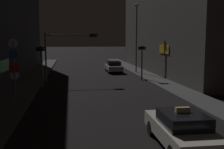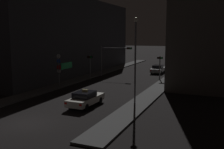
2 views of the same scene
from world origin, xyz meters
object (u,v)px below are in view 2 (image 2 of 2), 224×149
(far_car, at_px, (158,69))
(traffic_light_overhead, at_px, (114,54))
(taxi, at_px, (85,99))
(traffic_light_left_kerb, at_px, (90,62))
(street_lamp_near_block, at_px, (135,52))
(traffic_light_right_kerb, at_px, (160,63))
(sign_pole_left, at_px, (59,67))
(street_lamp_far_block, at_px, (172,42))

(far_car, relative_size, traffic_light_overhead, 0.85)
(taxi, bearing_deg, traffic_light_left_kerb, 115.81)
(far_car, bearing_deg, street_lamp_near_block, -82.62)
(far_car, bearing_deg, taxi, -92.92)
(traffic_light_right_kerb, bearing_deg, sign_pole_left, -135.48)
(traffic_light_overhead, xyz_separation_m, traffic_light_left_kerb, (-2.14, -4.04, -0.98))
(traffic_light_right_kerb, height_order, street_lamp_near_block, street_lamp_near_block)
(taxi, xyz_separation_m, traffic_light_left_kerb, (-6.66, 13.77, 1.89))
(traffic_light_overhead, relative_size, traffic_light_right_kerb, 1.48)
(traffic_light_overhead, relative_size, traffic_light_left_kerb, 1.44)
(sign_pole_left, bearing_deg, traffic_light_overhead, 74.57)
(traffic_light_left_kerb, relative_size, street_lamp_near_block, 0.45)
(traffic_light_right_kerb, xyz_separation_m, sign_pole_left, (-10.63, -10.45, -0.02))
(traffic_light_overhead, bearing_deg, far_car, 48.73)
(taxi, relative_size, street_lamp_far_block, 0.54)
(traffic_light_overhead, xyz_separation_m, street_lamp_far_block, (8.29, 4.72, 1.88))
(traffic_light_overhead, height_order, street_lamp_near_block, street_lamp_near_block)
(taxi, relative_size, traffic_light_left_kerb, 1.23)
(far_car, xyz_separation_m, traffic_light_right_kerb, (1.85, -7.03, 1.84))
(traffic_light_right_kerb, distance_m, street_lamp_far_block, 5.99)
(traffic_light_left_kerb, xyz_separation_m, sign_pole_left, (-0.87, -6.88, -0.07))
(taxi, height_order, far_car, taxi)
(taxi, distance_m, street_lamp_far_block, 23.33)
(traffic_light_left_kerb, distance_m, sign_pole_left, 6.94)
(traffic_light_left_kerb, height_order, traffic_light_right_kerb, traffic_light_left_kerb)
(taxi, xyz_separation_m, far_car, (1.24, 24.38, -0.00))
(taxi, xyz_separation_m, sign_pole_left, (-7.54, 6.89, 1.81))
(far_car, bearing_deg, traffic_light_left_kerb, -126.70)
(sign_pole_left, relative_size, street_lamp_far_block, 0.49)
(traffic_light_right_kerb, relative_size, street_lamp_far_block, 0.43)
(traffic_light_right_kerb, bearing_deg, taxi, -100.11)
(far_car, height_order, street_lamp_near_block, street_lamp_near_block)
(far_car, distance_m, traffic_light_right_kerb, 7.50)
(traffic_light_right_kerb, distance_m, sign_pole_left, 14.91)
(taxi, bearing_deg, sign_pole_left, 137.56)
(taxi, distance_m, traffic_light_left_kerb, 15.42)
(taxi, distance_m, traffic_light_overhead, 18.60)
(street_lamp_near_block, relative_size, street_lamp_far_block, 0.97)
(street_lamp_near_block, height_order, street_lamp_far_block, street_lamp_far_block)
(far_car, xyz_separation_m, sign_pole_left, (-8.78, -17.49, 1.82))
(traffic_light_overhead, height_order, traffic_light_right_kerb, traffic_light_overhead)
(far_car, distance_m, traffic_light_overhead, 9.19)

